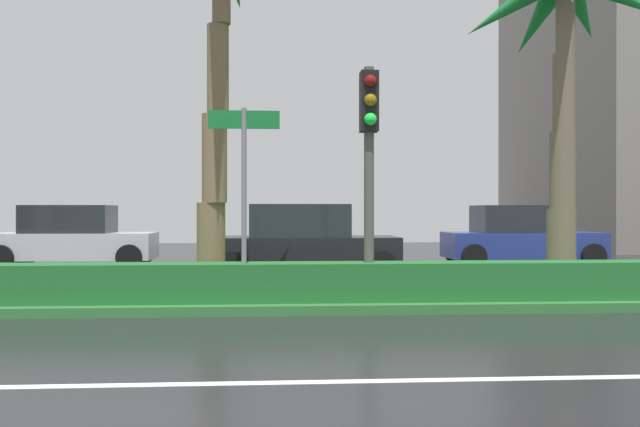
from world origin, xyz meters
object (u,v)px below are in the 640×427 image
at_px(traffic_signal_median_right, 369,139).
at_px(car_in_traffic_second, 73,238).
at_px(street_name_sign, 244,177).
at_px(car_in_traffic_fourth, 520,237).
at_px(palm_tree_centre, 565,22).
at_px(car_in_traffic_third, 304,242).

height_order(traffic_signal_median_right, car_in_traffic_second, traffic_signal_median_right).
relative_size(street_name_sign, car_in_traffic_fourth, 0.70).
xyz_separation_m(palm_tree_centre, street_name_sign, (-5.86, -1.80, -2.98)).
relative_size(traffic_signal_median_right, car_in_traffic_third, 0.86).
bearing_deg(palm_tree_centre, street_name_sign, -162.89).
bearing_deg(car_in_traffic_third, traffic_signal_median_right, -81.51).
distance_m(traffic_signal_median_right, car_in_traffic_fourth, 10.10).
height_order(street_name_sign, car_in_traffic_fourth, street_name_sign).
xyz_separation_m(street_name_sign, car_in_traffic_fourth, (7.44, 8.50, -1.25)).
xyz_separation_m(palm_tree_centre, car_in_traffic_fourth, (1.58, 6.69, -4.24)).
bearing_deg(street_name_sign, car_in_traffic_second, 119.71).
relative_size(car_in_traffic_second, car_in_traffic_third, 1.00).
bearing_deg(traffic_signal_median_right, car_in_traffic_third, 98.49).
bearing_deg(car_in_traffic_third, palm_tree_centre, -38.85).
bearing_deg(palm_tree_centre, car_in_traffic_second, 147.19).
bearing_deg(palm_tree_centre, car_in_traffic_fourth, 76.72).
bearing_deg(car_in_traffic_second, palm_tree_centre, -32.81).
height_order(palm_tree_centre, car_in_traffic_second, palm_tree_centre).
relative_size(traffic_signal_median_right, car_in_traffic_second, 0.86).
relative_size(car_in_traffic_third, car_in_traffic_fourth, 1.00).
bearing_deg(car_in_traffic_fourth, car_in_traffic_third, -155.01).
xyz_separation_m(street_name_sign, car_in_traffic_second, (-5.03, 8.82, -1.25)).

